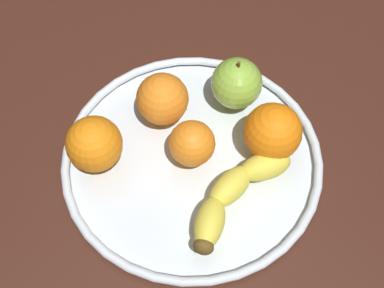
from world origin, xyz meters
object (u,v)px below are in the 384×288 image
(fruit_bowl, at_px, (192,159))
(orange_back_left, at_px, (94,144))
(orange_front_right, at_px, (162,99))
(orange_back_right, at_px, (273,132))
(apple, at_px, (237,83))
(orange_front_left, at_px, (193,146))
(banana, at_px, (234,194))

(fruit_bowl, relative_size, orange_back_left, 4.80)
(orange_front_right, bearing_deg, orange_back_right, 118.10)
(fruit_bowl, relative_size, orange_front_right, 4.92)
(apple, xyz_separation_m, orange_back_right, (0.02, 0.09, 0.00))
(orange_front_right, relative_size, orange_back_right, 0.93)
(fruit_bowl, height_order, orange_front_left, orange_front_left)
(fruit_bowl, xyz_separation_m, orange_back_left, (0.10, -0.08, 0.05))
(fruit_bowl, bearing_deg, orange_front_right, -100.40)
(orange_front_right, bearing_deg, banana, 83.75)
(apple, bearing_deg, fruit_bowl, 15.88)
(banana, distance_m, orange_front_left, 0.08)
(banana, distance_m, orange_front_right, 0.17)
(orange_front_right, xyz_separation_m, orange_back_right, (-0.08, 0.14, 0.00))
(apple, height_order, orange_back_left, apple)
(orange_front_right, bearing_deg, apple, 153.76)
(orange_back_right, bearing_deg, apple, -103.40)
(orange_back_right, bearing_deg, fruit_bowl, -34.17)
(orange_front_left, relative_size, orange_back_right, 0.80)
(orange_front_right, bearing_deg, orange_front_left, 79.04)
(orange_back_right, bearing_deg, orange_front_right, -61.90)
(orange_front_left, bearing_deg, orange_front_right, -100.96)
(banana, bearing_deg, orange_back_left, -66.01)
(fruit_bowl, bearing_deg, orange_back_left, -38.95)
(orange_front_left, xyz_separation_m, orange_back_right, (-0.09, 0.06, 0.01))
(fruit_bowl, height_order, orange_front_right, orange_front_right)
(orange_back_left, xyz_separation_m, orange_back_right, (-0.19, 0.14, 0.00))
(banana, xyz_separation_m, orange_front_left, (-0.00, -0.08, 0.01))
(fruit_bowl, relative_size, orange_front_left, 5.76)
(fruit_bowl, xyz_separation_m, orange_front_right, (-0.01, -0.08, 0.05))
(fruit_bowl, relative_size, apple, 4.45)
(apple, height_order, orange_front_left, apple)
(orange_back_left, height_order, orange_front_right, orange_back_left)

